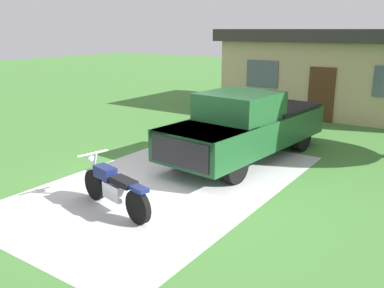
# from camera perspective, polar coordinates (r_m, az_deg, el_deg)

# --- Properties ---
(ground_plane) EXTENTS (80.00, 80.00, 0.00)m
(ground_plane) POSITION_cam_1_polar(r_m,az_deg,el_deg) (9.74, -3.15, -5.42)
(ground_plane) COLOR #437B35
(driveway_pad) EXTENTS (4.70, 7.97, 0.01)m
(driveway_pad) POSITION_cam_1_polar(r_m,az_deg,el_deg) (9.74, -3.15, -5.40)
(driveway_pad) COLOR silver
(driveway_pad) RESTS_ON ground
(motorcycle) EXTENTS (2.18, 0.83, 1.09)m
(motorcycle) POSITION_cam_1_polar(r_m,az_deg,el_deg) (8.30, -10.74, -6.02)
(motorcycle) COLOR black
(motorcycle) RESTS_ON ground
(pickup_truck) EXTENTS (2.52, 5.78, 1.90)m
(pickup_truck) POSITION_cam_1_polar(r_m,az_deg,el_deg) (11.43, 7.75, 2.64)
(pickup_truck) COLOR black
(pickup_truck) RESTS_ON ground
(neighbor_house) EXTENTS (9.60, 5.60, 3.50)m
(neighbor_house) POSITION_cam_1_polar(r_m,az_deg,el_deg) (19.09, 19.98, 9.60)
(neighbor_house) COLOR tan
(neighbor_house) RESTS_ON ground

